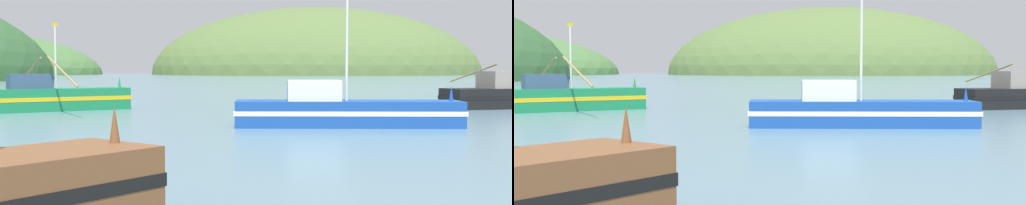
# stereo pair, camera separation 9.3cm
# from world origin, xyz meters

# --- Properties ---
(hill_mid_left) EXTENTS (131.24, 104.99, 53.30)m
(hill_mid_left) POSITION_xyz_m (27.47, 257.35, 0.00)
(hill_mid_left) COLOR #516B38
(hill_mid_left) RESTS_ON ground
(fishing_boat_green) EXTENTS (10.16, 12.44, 5.54)m
(fishing_boat_green) POSITION_xyz_m (-14.55, 41.23, 0.83)
(fishing_boat_green) COLOR #197A47
(fishing_boat_green) RESTS_ON ground
(fishing_boat_blue) EXTENTS (10.52, 2.61, 6.97)m
(fishing_boat_blue) POSITION_xyz_m (2.54, 30.49, 0.73)
(fishing_boat_blue) COLOR #19479E
(fishing_boat_blue) RESTS_ON ground
(fishing_boat_black) EXTENTS (9.55, 13.81, 6.27)m
(fishing_boat_black) POSITION_xyz_m (15.73, 43.57, 0.86)
(fishing_boat_black) COLOR black
(fishing_boat_black) RESTS_ON ground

